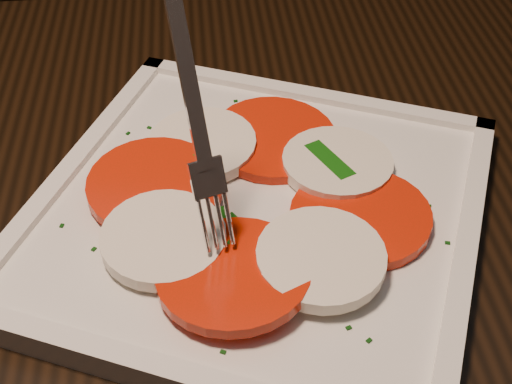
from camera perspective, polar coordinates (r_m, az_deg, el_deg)
table at (r=0.60m, az=7.56°, el=-10.31°), size 1.30×0.96×0.75m
plate at (r=0.52m, az=0.00°, el=-1.83°), size 0.39×0.39×0.01m
caprese_salad at (r=0.51m, az=-0.01°, el=-0.53°), size 0.27×0.27×0.02m
fork at (r=0.44m, az=-5.58°, el=8.09°), size 0.07×0.09×0.18m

